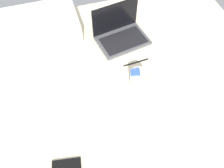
# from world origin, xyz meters

# --- Properties ---
(bed_mattress) EXTENTS (1.80, 1.40, 0.18)m
(bed_mattress) POSITION_xyz_m (0.00, 0.00, 0.09)
(bed_mattress) COLOR beige
(bed_mattress) RESTS_ON ground
(laptop) EXTENTS (0.36, 0.28, 0.23)m
(laptop) POSITION_xyz_m (0.05, 0.27, 0.22)
(laptop) COLOR #4C4C51
(laptop) RESTS_ON bed_mattress
(snack_cup) EXTENTS (0.10, 0.09, 0.13)m
(snack_cup) POSITION_xyz_m (0.03, -0.12, 0.24)
(snack_cup) COLOR silver
(snack_cup) RESTS_ON bed_mattress
(cell_phone) EXTENTS (0.15, 0.09, 0.01)m
(cell_phone) POSITION_xyz_m (-0.46, -0.48, 0.18)
(cell_phone) COLOR black
(cell_phone) RESTS_ON bed_mattress
(pillow) EXTENTS (0.52, 0.36, 0.13)m
(pillow) POSITION_xyz_m (-0.46, 0.48, 0.24)
(pillow) COLOR white
(pillow) RESTS_ON bed_mattress
(charger_cable) EXTENTS (0.17, 0.02, 0.01)m
(charger_cable) POSITION_xyz_m (0.08, 0.03, 0.18)
(charger_cable) COLOR black
(charger_cable) RESTS_ON bed_mattress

